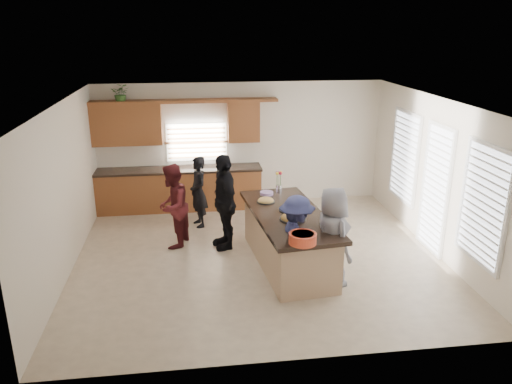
{
  "coord_description": "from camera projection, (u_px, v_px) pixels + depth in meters",
  "views": [
    {
      "loc": [
        -1.11,
        -8.16,
        4.01
      ],
      "look_at": [
        -0.0,
        0.25,
        1.15
      ],
      "focal_mm": 35.0,
      "sensor_mm": 36.0,
      "label": 1
    }
  ],
  "objects": [
    {
      "name": "back_cabinetry",
      "position": [
        177.0,
        170.0,
        11.18
      ],
      "size": [
        4.08,
        0.66,
        2.46
      ],
      "color": "brown",
      "rests_on": "ground"
    },
    {
      "name": "woman_left_front",
      "position": [
        224.0,
        202.0,
        9.21
      ],
      "size": [
        0.65,
        1.13,
        1.8
      ],
      "primitive_type": "imported",
      "rotation": [
        0.0,
        0.0,
        -1.36
      ],
      "color": "black",
      "rests_on": "ground"
    },
    {
      "name": "woman_right_front",
      "position": [
        332.0,
        237.0,
        7.87
      ],
      "size": [
        0.73,
        0.92,
        1.64
      ],
      "primitive_type": "imported",
      "rotation": [
        0.0,
        0.0,
        1.86
      ],
      "color": "gray",
      "rests_on": "ground"
    },
    {
      "name": "woman_left_mid",
      "position": [
        173.0,
        206.0,
        9.27
      ],
      "size": [
        0.81,
        0.92,
        1.6
      ],
      "primitive_type": "imported",
      "rotation": [
        0.0,
        0.0,
        -1.88
      ],
      "color": "#571A1E",
      "rests_on": "ground"
    },
    {
      "name": "clear_cup",
      "position": [
        323.0,
        229.0,
        7.73
      ],
      "size": [
        0.07,
        0.07,
        0.11
      ],
      "primitive_type": "cylinder",
      "color": "white",
      "rests_on": "island"
    },
    {
      "name": "flower_vase",
      "position": [
        279.0,
        182.0,
        9.45
      ],
      "size": [
        0.14,
        0.14,
        0.43
      ],
      "color": "silver",
      "rests_on": "island"
    },
    {
      "name": "platter_mid",
      "position": [
        291.0,
        209.0,
        8.62
      ],
      "size": [
        0.43,
        0.43,
        0.17
      ],
      "color": "black",
      "rests_on": "island"
    },
    {
      "name": "floor",
      "position": [
        258.0,
        256.0,
        9.09
      ],
      "size": [
        6.5,
        6.5,
        0.0
      ],
      "primitive_type": "plane",
      "color": "beige",
      "rests_on": "ground"
    },
    {
      "name": "right_wall_glazing",
      "position": [
        437.0,
        181.0,
        8.93
      ],
      "size": [
        0.06,
        4.0,
        2.25
      ],
      "color": "white",
      "rests_on": "ground"
    },
    {
      "name": "room_shell",
      "position": [
        258.0,
        155.0,
        8.48
      ],
      "size": [
        6.52,
        6.02,
        2.81
      ],
      "color": "silver",
      "rests_on": "ground"
    },
    {
      "name": "platter_back",
      "position": [
        266.0,
        201.0,
        9.02
      ],
      "size": [
        0.32,
        0.32,
        0.13
      ],
      "color": "black",
      "rests_on": "island"
    },
    {
      "name": "plate_stack",
      "position": [
        267.0,
        193.0,
        9.43
      ],
      "size": [
        0.25,
        0.25,
        0.05
      ],
      "primitive_type": "cylinder",
      "color": "#BB92D5",
      "rests_on": "island"
    },
    {
      "name": "island",
      "position": [
        288.0,
        240.0,
        8.67
      ],
      "size": [
        1.43,
        2.81,
        0.95
      ],
      "rotation": [
        0.0,
        0.0,
        0.11
      ],
      "color": "tan",
      "rests_on": "ground"
    },
    {
      "name": "woman_right_back",
      "position": [
        296.0,
        241.0,
        7.88
      ],
      "size": [
        0.71,
        1.05,
        1.51
      ],
      "primitive_type": "imported",
      "rotation": [
        0.0,
        0.0,
        1.41
      ],
      "color": "navy",
      "rests_on": "ground"
    },
    {
      "name": "salad_bowl",
      "position": [
        303.0,
        238.0,
        7.31
      ],
      "size": [
        0.41,
        0.41,
        0.16
      ],
      "color": "#EA4A2A",
      "rests_on": "island"
    },
    {
      "name": "woman_left_back",
      "position": [
        198.0,
        192.0,
        10.24
      ],
      "size": [
        0.5,
        0.62,
        1.48
      ],
      "primitive_type": "imported",
      "rotation": [
        0.0,
        0.0,
        -1.28
      ],
      "color": "black",
      "rests_on": "ground"
    },
    {
      "name": "platter_front",
      "position": [
        293.0,
        218.0,
        8.21
      ],
      "size": [
        0.44,
        0.44,
        0.18
      ],
      "color": "black",
      "rests_on": "island"
    },
    {
      "name": "potted_plant",
      "position": [
        121.0,
        94.0,
        10.59
      ],
      "size": [
        0.41,
        0.36,
        0.42
      ],
      "primitive_type": "imported",
      "rotation": [
        0.0,
        0.0,
        -0.09
      ],
      "color": "#3E6F2C",
      "rests_on": "back_cabinetry"
    }
  ]
}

